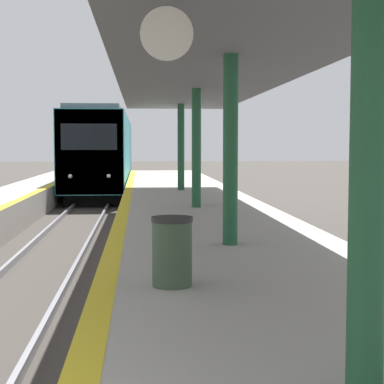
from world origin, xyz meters
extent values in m
cube|color=black|center=(0.00, 35.80, 0.28)|extent=(2.44, 20.19, 0.55)
cube|color=teal|center=(0.00, 35.80, 2.35)|extent=(2.87, 22.43, 3.60)
cube|color=yellow|center=(0.00, 24.67, 2.35)|extent=(2.81, 0.16, 3.53)
cube|color=black|center=(0.00, 24.61, 2.98)|extent=(2.29, 0.06, 1.08)
cube|color=#59595E|center=(0.00, 35.80, 4.27)|extent=(2.44, 21.31, 0.24)
sphere|color=white|center=(-0.79, 24.61, 1.36)|extent=(0.18, 0.18, 0.18)
sphere|color=white|center=(0.79, 24.61, 1.36)|extent=(0.18, 0.18, 0.18)
cylinder|color=#1E5133|center=(3.62, 2.04, 2.56)|extent=(0.25, 0.25, 3.21)
cylinder|color=#1E5133|center=(3.62, 8.61, 2.56)|extent=(0.25, 0.25, 3.21)
cylinder|color=#1E5133|center=(3.62, 15.17, 2.56)|extent=(0.25, 0.25, 3.21)
cylinder|color=#1E5133|center=(3.62, 21.74, 2.56)|extent=(0.25, 0.25, 3.21)
cube|color=#515156|center=(3.62, 11.89, 4.26)|extent=(4.12, 26.26, 0.20)
cylinder|color=white|center=(2.38, 4.67, 3.81)|extent=(0.56, 0.04, 0.56)
cylinder|color=#384C38|center=(2.47, 5.48, 1.35)|extent=(0.48, 0.48, 0.78)
cylinder|color=#262626|center=(2.47, 5.48, 1.77)|extent=(0.50, 0.50, 0.06)
camera|label=1|loc=(2.10, -2.13, 2.66)|focal=60.00mm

